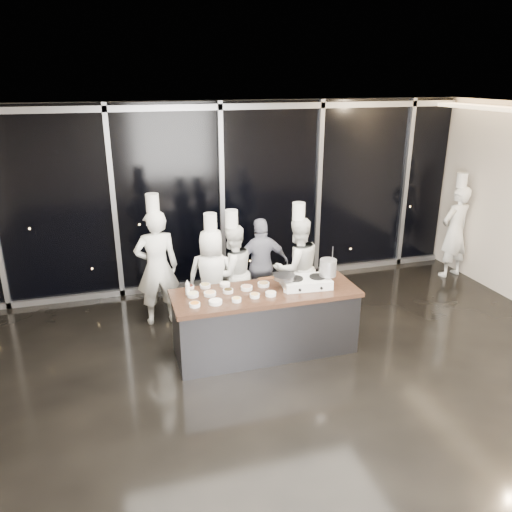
{
  "coord_description": "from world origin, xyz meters",
  "views": [
    {
      "loc": [
        -1.84,
        -4.83,
        3.57
      ],
      "look_at": [
        -0.04,
        1.2,
        1.29
      ],
      "focal_mm": 35.0,
      "sensor_mm": 36.0,
      "label": 1
    }
  ],
  "objects_px": {
    "demo_counter": "(265,322)",
    "guest": "(262,265)",
    "chef_center": "(232,272)",
    "chef_side": "(455,231)",
    "frying_pan": "(283,277)",
    "chef_right": "(297,267)",
    "chef_far_left": "(157,266)",
    "stove": "(306,282)",
    "chef_left": "(212,276)",
    "stock_pot": "(328,268)"
  },
  "relations": [
    {
      "from": "frying_pan",
      "to": "chef_center",
      "type": "height_order",
      "value": "chef_center"
    },
    {
      "from": "chef_center",
      "to": "chef_side",
      "type": "height_order",
      "value": "chef_side"
    },
    {
      "from": "chef_far_left",
      "to": "chef_left",
      "type": "height_order",
      "value": "chef_far_left"
    },
    {
      "from": "chef_far_left",
      "to": "chef_side",
      "type": "bearing_deg",
      "value": -178.77
    },
    {
      "from": "chef_center",
      "to": "frying_pan",
      "type": "bearing_deg",
      "value": 93.9
    },
    {
      "from": "guest",
      "to": "chef_right",
      "type": "distance_m",
      "value": 0.58
    },
    {
      "from": "stock_pot",
      "to": "guest",
      "type": "relative_size",
      "value": 0.15
    },
    {
      "from": "stove",
      "to": "stock_pot",
      "type": "bearing_deg",
      "value": -0.97
    },
    {
      "from": "chef_center",
      "to": "chef_side",
      "type": "xyz_separation_m",
      "value": [
        4.37,
        0.55,
        0.12
      ]
    },
    {
      "from": "chef_side",
      "to": "chef_left",
      "type": "bearing_deg",
      "value": -5.41
    },
    {
      "from": "frying_pan",
      "to": "guest",
      "type": "relative_size",
      "value": 0.34
    },
    {
      "from": "stove",
      "to": "chef_side",
      "type": "relative_size",
      "value": 0.34
    },
    {
      "from": "stove",
      "to": "chef_center",
      "type": "xyz_separation_m",
      "value": [
        -0.74,
        1.13,
        -0.2
      ]
    },
    {
      "from": "chef_right",
      "to": "chef_far_left",
      "type": "bearing_deg",
      "value": -15.99
    },
    {
      "from": "stove",
      "to": "chef_right",
      "type": "xyz_separation_m",
      "value": [
        0.23,
        0.94,
        -0.16
      ]
    },
    {
      "from": "chef_far_left",
      "to": "chef_right",
      "type": "relative_size",
      "value": 1.1
    },
    {
      "from": "stove",
      "to": "frying_pan",
      "type": "bearing_deg",
      "value": 178.46
    },
    {
      "from": "stock_pot",
      "to": "chef_far_left",
      "type": "bearing_deg",
      "value": 147.84
    },
    {
      "from": "chef_left",
      "to": "guest",
      "type": "relative_size",
      "value": 1.14
    },
    {
      "from": "chef_right",
      "to": "chef_side",
      "type": "height_order",
      "value": "chef_side"
    },
    {
      "from": "chef_left",
      "to": "guest",
      "type": "bearing_deg",
      "value": -144.73
    },
    {
      "from": "demo_counter",
      "to": "stock_pot",
      "type": "relative_size",
      "value": 10.91
    },
    {
      "from": "chef_left",
      "to": "chef_right",
      "type": "height_order",
      "value": "chef_right"
    },
    {
      "from": "chef_far_left",
      "to": "chef_center",
      "type": "xyz_separation_m",
      "value": [
        1.1,
        -0.19,
        -0.14
      ]
    },
    {
      "from": "chef_center",
      "to": "chef_left",
      "type": "bearing_deg",
      "value": -4.59
    },
    {
      "from": "stove",
      "to": "frying_pan",
      "type": "distance_m",
      "value": 0.33
    },
    {
      "from": "stock_pot",
      "to": "frying_pan",
      "type": "bearing_deg",
      "value": 173.86
    },
    {
      "from": "chef_right",
      "to": "demo_counter",
      "type": "bearing_deg",
      "value": 43.48
    },
    {
      "from": "demo_counter",
      "to": "chef_right",
      "type": "distance_m",
      "value": 1.28
    },
    {
      "from": "chef_center",
      "to": "chef_right",
      "type": "distance_m",
      "value": 0.99
    },
    {
      "from": "demo_counter",
      "to": "chef_far_left",
      "type": "height_order",
      "value": "chef_far_left"
    },
    {
      "from": "demo_counter",
      "to": "chef_center",
      "type": "distance_m",
      "value": 1.17
    },
    {
      "from": "demo_counter",
      "to": "chef_side",
      "type": "height_order",
      "value": "chef_side"
    },
    {
      "from": "chef_right",
      "to": "chef_left",
      "type": "bearing_deg",
      "value": -10.6
    },
    {
      "from": "chef_left",
      "to": "chef_side",
      "type": "bearing_deg",
      "value": -153.14
    },
    {
      "from": "chef_left",
      "to": "frying_pan",
      "type": "bearing_deg",
      "value": 146.14
    },
    {
      "from": "chef_left",
      "to": "chef_center",
      "type": "height_order",
      "value": "chef_center"
    },
    {
      "from": "chef_center",
      "to": "chef_right",
      "type": "bearing_deg",
      "value": 151.34
    },
    {
      "from": "chef_far_left",
      "to": "chef_side",
      "type": "height_order",
      "value": "chef_far_left"
    },
    {
      "from": "demo_counter",
      "to": "frying_pan",
      "type": "relative_size",
      "value": 4.73
    },
    {
      "from": "frying_pan",
      "to": "chef_right",
      "type": "bearing_deg",
      "value": 63.72
    },
    {
      "from": "chef_left",
      "to": "chef_side",
      "type": "distance_m",
      "value": 4.75
    },
    {
      "from": "frying_pan",
      "to": "chef_left",
      "type": "distance_m",
      "value": 1.3
    },
    {
      "from": "chef_left",
      "to": "guest",
      "type": "xyz_separation_m",
      "value": [
        0.85,
        0.24,
        -0.0
      ]
    },
    {
      "from": "chef_far_left",
      "to": "stove",
      "type": "bearing_deg",
      "value": 141.98
    },
    {
      "from": "chef_center",
      "to": "guest",
      "type": "xyz_separation_m",
      "value": [
        0.52,
        0.17,
        -0.0
      ]
    },
    {
      "from": "demo_counter",
      "to": "guest",
      "type": "xyz_separation_m",
      "value": [
        0.34,
        1.28,
        0.31
      ]
    },
    {
      "from": "demo_counter",
      "to": "guest",
      "type": "distance_m",
      "value": 1.36
    },
    {
      "from": "chef_right",
      "to": "chef_side",
      "type": "xyz_separation_m",
      "value": [
        3.4,
        0.74,
        0.07
      ]
    },
    {
      "from": "demo_counter",
      "to": "chef_left",
      "type": "distance_m",
      "value": 1.2
    }
  ]
}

